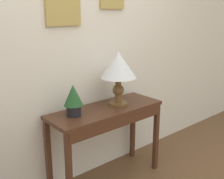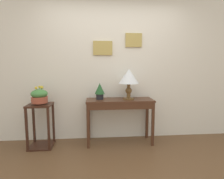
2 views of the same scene
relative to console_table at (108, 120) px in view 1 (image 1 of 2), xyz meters
name	(u,v)px [view 1 (image 1 of 2)]	position (x,y,z in m)	size (l,w,h in m)	color
back_wall_with_art	(78,42)	(-0.09, 0.32, 0.73)	(9.00, 0.13, 2.80)	silver
console_table	(108,120)	(0.00, 0.00, 0.00)	(1.16, 0.42, 0.79)	#472819
table_lamp	(118,68)	(0.16, 0.02, 0.49)	(0.35, 0.35, 0.53)	brown
potted_plant_on_console	(73,99)	(-0.34, 0.05, 0.27)	(0.17, 0.17, 0.28)	black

